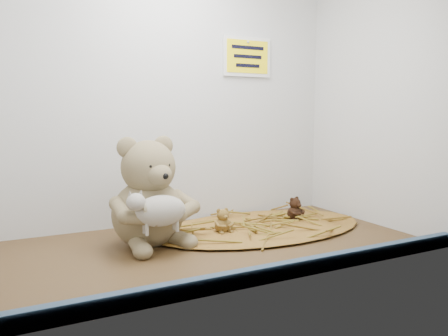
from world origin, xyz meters
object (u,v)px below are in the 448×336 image
toy_lamb (161,211)px  mini_teddy_brown (294,207)px  mini_teddy_tan (223,219)px  main_teddy (148,191)px

toy_lamb → mini_teddy_brown: size_ratio=2.27×
toy_lamb → mini_teddy_tan: bearing=23.0°
main_teddy → mini_teddy_brown: main_teddy is taller
main_teddy → mini_teddy_tan: (21.95, -1.29, -9.88)cm
main_teddy → toy_lamb: (-0.00, -10.59, -3.37)cm
main_teddy → mini_teddy_brown: bearing=-7.6°
main_teddy → toy_lamb: 11.12cm
main_teddy → toy_lamb: bearing=-99.7°
toy_lamb → mini_teddy_brown: bearing=14.0°
main_teddy → mini_teddy_brown: size_ratio=3.93×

